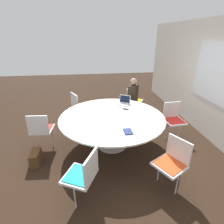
{
  "coord_description": "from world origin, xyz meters",
  "views": [
    {
      "loc": [
        3.35,
        -0.44,
        2.34
      ],
      "look_at": [
        0.0,
        0.0,
        0.83
      ],
      "focal_mm": 28.0,
      "sensor_mm": 36.0,
      "label": 1
    }
  ],
  "objects_px": {
    "person_0": "(133,95)",
    "cell_phone": "(125,109)",
    "chair_1": "(79,105)",
    "handbag": "(36,158)",
    "spiral_notebook": "(128,131)",
    "chair_0": "(133,99)",
    "chair_5": "(173,117)",
    "chair_4": "(173,160)",
    "laptop": "(124,102)",
    "chair_2": "(41,128)",
    "chair_3": "(83,173)"
  },
  "relations": [
    {
      "from": "chair_4",
      "to": "person_0",
      "type": "bearing_deg",
      "value": -29.41
    },
    {
      "from": "chair_5",
      "to": "handbag",
      "type": "relative_size",
      "value": 2.41
    },
    {
      "from": "chair_0",
      "to": "chair_1",
      "type": "bearing_deg",
      "value": -49.45
    },
    {
      "from": "chair_4",
      "to": "chair_5",
      "type": "distance_m",
      "value": 1.63
    },
    {
      "from": "chair_1",
      "to": "handbag",
      "type": "relative_size",
      "value": 2.41
    },
    {
      "from": "laptop",
      "to": "chair_2",
      "type": "bearing_deg",
      "value": -131.66
    },
    {
      "from": "chair_4",
      "to": "chair_5",
      "type": "relative_size",
      "value": 1.0
    },
    {
      "from": "chair_4",
      "to": "spiral_notebook",
      "type": "height_order",
      "value": "chair_4"
    },
    {
      "from": "chair_5",
      "to": "spiral_notebook",
      "type": "xyz_separation_m",
      "value": [
        0.87,
        -1.31,
        0.22
      ]
    },
    {
      "from": "chair_0",
      "to": "cell_phone",
      "type": "distance_m",
      "value": 1.38
    },
    {
      "from": "handbag",
      "to": "cell_phone",
      "type": "bearing_deg",
      "value": 112.16
    },
    {
      "from": "chair_3",
      "to": "person_0",
      "type": "relative_size",
      "value": 0.71
    },
    {
      "from": "handbag",
      "to": "laptop",
      "type": "bearing_deg",
      "value": 119.92
    },
    {
      "from": "chair_0",
      "to": "chair_3",
      "type": "bearing_deg",
      "value": 4.44
    },
    {
      "from": "chair_4",
      "to": "person_0",
      "type": "xyz_separation_m",
      "value": [
        -2.64,
        0.01,
        0.19
      ]
    },
    {
      "from": "chair_4",
      "to": "spiral_notebook",
      "type": "bearing_deg",
      "value": 15.82
    },
    {
      "from": "chair_2",
      "to": "chair_3",
      "type": "relative_size",
      "value": 1.0
    },
    {
      "from": "spiral_notebook",
      "to": "chair_0",
      "type": "bearing_deg",
      "value": 163.87
    },
    {
      "from": "spiral_notebook",
      "to": "cell_phone",
      "type": "relative_size",
      "value": 1.4
    },
    {
      "from": "spiral_notebook",
      "to": "cell_phone",
      "type": "xyz_separation_m",
      "value": [
        -1.02,
        0.17,
        -0.01
      ]
    },
    {
      "from": "chair_1",
      "to": "chair_4",
      "type": "relative_size",
      "value": 1.0
    },
    {
      "from": "person_0",
      "to": "cell_phone",
      "type": "distance_m",
      "value": 1.11
    },
    {
      "from": "chair_4",
      "to": "handbag",
      "type": "bearing_deg",
      "value": 41.1
    },
    {
      "from": "chair_4",
      "to": "handbag",
      "type": "distance_m",
      "value": 2.53
    },
    {
      "from": "chair_4",
      "to": "handbag",
      "type": "height_order",
      "value": "chair_4"
    },
    {
      "from": "chair_1",
      "to": "chair_2",
      "type": "xyz_separation_m",
      "value": [
        1.25,
        -0.75,
        0.0
      ]
    },
    {
      "from": "chair_1",
      "to": "laptop",
      "type": "bearing_deg",
      "value": 33.65
    },
    {
      "from": "laptop",
      "to": "spiral_notebook",
      "type": "height_order",
      "value": "laptop"
    },
    {
      "from": "chair_2",
      "to": "person_0",
      "type": "relative_size",
      "value": 0.71
    },
    {
      "from": "handbag",
      "to": "chair_5",
      "type": "bearing_deg",
      "value": 101.53
    },
    {
      "from": "chair_1",
      "to": "chair_3",
      "type": "relative_size",
      "value": 1.0
    },
    {
      "from": "chair_0",
      "to": "chair_5",
      "type": "xyz_separation_m",
      "value": [
        1.42,
        0.65,
        0.0
      ]
    },
    {
      "from": "chair_2",
      "to": "laptop",
      "type": "height_order",
      "value": "laptop"
    },
    {
      "from": "person_0",
      "to": "chair_3",
      "type": "bearing_deg",
      "value": 3.25
    },
    {
      "from": "chair_1",
      "to": "spiral_notebook",
      "type": "relative_size",
      "value": 4.05
    },
    {
      "from": "laptop",
      "to": "handbag",
      "type": "bearing_deg",
      "value": -119.71
    },
    {
      "from": "chair_2",
      "to": "chair_3",
      "type": "bearing_deg",
      "value": -52.97
    },
    {
      "from": "chair_4",
      "to": "chair_1",
      "type": "bearing_deg",
      "value": 1.91
    },
    {
      "from": "chair_0",
      "to": "handbag",
      "type": "relative_size",
      "value": 2.41
    },
    {
      "from": "spiral_notebook",
      "to": "handbag",
      "type": "bearing_deg",
      "value": -97.93
    },
    {
      "from": "chair_1",
      "to": "cell_phone",
      "type": "height_order",
      "value": "chair_1"
    },
    {
      "from": "chair_4",
      "to": "laptop",
      "type": "xyz_separation_m",
      "value": [
        -1.97,
        -0.4,
        0.26
      ]
    },
    {
      "from": "chair_5",
      "to": "handbag",
      "type": "xyz_separation_m",
      "value": [
        0.62,
        -3.06,
        -0.38
      ]
    },
    {
      "from": "cell_phone",
      "to": "handbag",
      "type": "xyz_separation_m",
      "value": [
        0.78,
        -1.92,
        -0.59
      ]
    },
    {
      "from": "cell_phone",
      "to": "handbag",
      "type": "distance_m",
      "value": 2.15
    },
    {
      "from": "cell_phone",
      "to": "laptop",
      "type": "bearing_deg",
      "value": 174.5
    },
    {
      "from": "chair_0",
      "to": "laptop",
      "type": "xyz_separation_m",
      "value": [
        0.92,
        -0.46,
        0.26
      ]
    },
    {
      "from": "person_0",
      "to": "cell_phone",
      "type": "relative_size",
      "value": 7.93
    },
    {
      "from": "chair_4",
      "to": "laptop",
      "type": "height_order",
      "value": "laptop"
    },
    {
      "from": "chair_0",
      "to": "laptop",
      "type": "bearing_deg",
      "value": 3.75
    }
  ]
}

